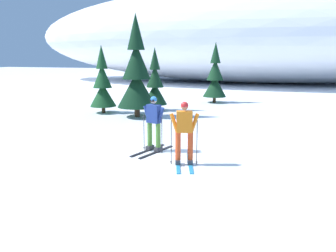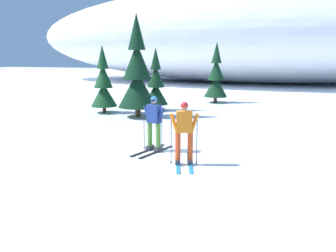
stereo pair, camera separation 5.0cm
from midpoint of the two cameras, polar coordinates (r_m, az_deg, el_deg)
name	(u,v)px [view 1 (the left image)]	position (r m, az deg, el deg)	size (l,w,h in m)	color
ground_plane	(170,155)	(10.21, 0.23, -4.96)	(120.00, 120.00, 0.00)	white
skier_orange_jacket	(184,132)	(9.11, 2.62, -1.05)	(0.91, 1.78, 1.76)	#2893CC
skier_navy_jacket	(154,123)	(10.44, -2.59, 0.54)	(0.91, 1.73, 1.73)	black
pine_tree_far_left	(103,85)	(17.76, -11.12, 6.86)	(1.34, 1.34, 3.48)	#47301E
pine_tree_left	(137,75)	(16.30, -5.45, 8.67)	(1.89, 1.89, 4.89)	#47301E
pine_tree_center_left	(155,85)	(18.19, -2.30, 7.04)	(1.30, 1.30, 3.37)	#47301E
pine_tree_center_right	(215,78)	(21.46, 7.90, 8.14)	(1.45, 1.45, 3.77)	#47301E
snow_ridge_background	(259,35)	(38.37, 15.22, 14.67)	(51.59, 20.83, 10.08)	white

